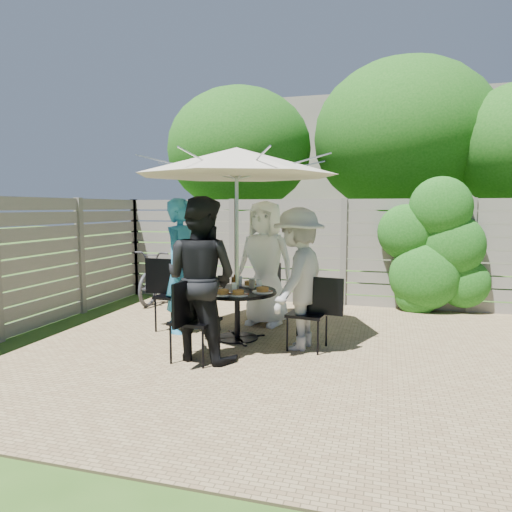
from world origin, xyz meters
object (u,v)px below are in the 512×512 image
(glass_front, at_px, (234,289))
(coffee_cup, at_px, (252,283))
(patio_table, at_px, (237,305))
(chair_right, at_px, (308,328))
(glass_left, at_px, (215,284))
(person_back, at_px, (265,264))
(chair_left, at_px, (176,309))
(person_left, at_px, (183,266))
(plate_front, at_px, (223,293))
(plate_right, at_px, (263,290))
(person_front, at_px, (201,279))
(glass_right, at_px, (259,285))
(plate_extra, at_px, (238,293))
(plate_back, at_px, (250,284))
(bicycle, at_px, (165,275))
(person_right, at_px, (298,279))
(plate_left, at_px, (213,286))
(glass_back, at_px, (240,281))
(chair_front, at_px, (195,337))
(umbrella, at_px, (237,162))
(chair_back, at_px, (269,306))
(syrup_jug, at_px, (235,283))

(glass_front, xyz_separation_m, coffee_cup, (0.09, 0.47, -0.01))
(patio_table, height_order, glass_front, glass_front)
(chair_right, distance_m, glass_left, 1.31)
(person_back, height_order, chair_left, person_back)
(person_back, height_order, person_left, person_left)
(plate_front, relative_size, glass_left, 1.86)
(glass_left, relative_size, glass_front, 1.00)
(patio_table, relative_size, plate_right, 4.45)
(patio_table, xyz_separation_m, glass_front, (0.05, -0.27, 0.27))
(person_left, bearing_deg, glass_left, -100.42)
(person_front, relative_size, plate_front, 6.99)
(patio_table, height_order, glass_right, glass_right)
(person_left, distance_m, plate_extra, 1.08)
(plate_back, height_order, bicycle, bicycle)
(chair_left, bearing_deg, plate_back, 14.03)
(person_back, xyz_separation_m, person_left, (-0.97, -0.66, 0.01))
(plate_front, xyz_separation_m, glass_front, (0.12, 0.08, 0.05))
(plate_front, bearing_deg, person_right, 12.56)
(person_right, bearing_deg, plate_left, -90.00)
(person_back, height_order, person_right, person_back)
(plate_right, xyz_separation_m, glass_back, (-0.41, 0.34, 0.05))
(chair_left, xyz_separation_m, glass_left, (0.67, -0.23, 0.42))
(person_left, xyz_separation_m, chair_front, (0.63, -1.11, -0.63))
(person_right, height_order, glass_right, person_right)
(chair_right, distance_m, glass_right, 0.84)
(chair_front, relative_size, plate_back, 3.60)
(glass_back, bearing_deg, plate_left, -145.38)
(person_front, distance_m, chair_right, 1.43)
(glass_left, bearing_deg, plate_back, 49.93)
(chair_left, bearing_deg, person_left, -5.70)
(umbrella, relative_size, person_left, 1.61)
(glass_left, xyz_separation_m, glass_right, (0.55, 0.11, 0.00))
(plate_right, height_order, coffee_cup, coffee_cup)
(plate_right, bearing_deg, plate_left, 169.11)
(patio_table, xyz_separation_m, chair_front, (-0.18, -0.95, -0.17))
(plate_right, height_order, glass_right, glass_right)
(chair_back, height_order, glass_right, chair_back)
(umbrella, bearing_deg, glass_left, -168.89)
(glass_back, bearing_deg, bicycle, 138.73)
(umbrella, xyz_separation_m, glass_left, (-0.27, -0.05, -1.54))
(glass_right, bearing_deg, plate_left, 178.72)
(chair_right, xyz_separation_m, syrup_jug, (-1.00, 0.24, 0.46))
(chair_left, xyz_separation_m, glass_back, (0.90, 0.09, 0.42))
(coffee_cup, bearing_deg, glass_back, 158.17)
(plate_left, bearing_deg, bicycle, 130.89)
(umbrella, bearing_deg, person_back, 79.11)
(chair_right, xyz_separation_m, glass_left, (-1.22, 0.13, 0.45))
(chair_left, height_order, person_right, person_right)
(plate_right, distance_m, coffee_cup, 0.34)
(umbrella, xyz_separation_m, plate_left, (-0.35, 0.07, -1.58))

